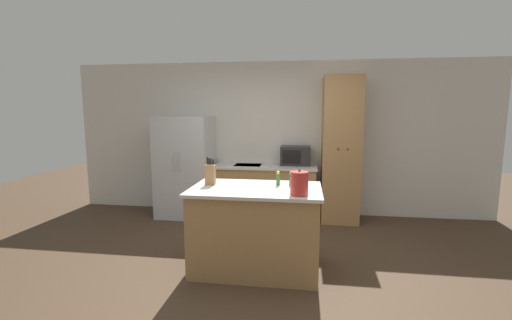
# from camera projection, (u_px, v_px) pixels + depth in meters

# --- Properties ---
(ground_plane) EXTENTS (14.00, 14.00, 0.00)m
(ground_plane) POSITION_uv_depth(u_px,v_px,m) (259.00, 271.00, 3.82)
(ground_plane) COLOR #423021
(wall_back) EXTENTS (7.20, 0.06, 2.60)m
(wall_back) POSITION_uv_depth(u_px,v_px,m) (277.00, 138.00, 5.92)
(wall_back) COLOR beige
(wall_back) RESTS_ON ground_plane
(refrigerator) EXTENTS (0.88, 0.77, 1.69)m
(refrigerator) POSITION_uv_depth(u_px,v_px,m) (186.00, 166.00, 5.80)
(refrigerator) COLOR #B7BABC
(refrigerator) RESTS_ON ground_plane
(back_counter) EXTENTS (1.69, 0.67, 0.88)m
(back_counter) POSITION_uv_depth(u_px,v_px,m) (265.00, 191.00, 5.72)
(back_counter) COLOR #9E7547
(back_counter) RESTS_ON ground_plane
(pantry_cabinet) EXTENTS (0.58, 0.63, 2.31)m
(pantry_cabinet) POSITION_uv_depth(u_px,v_px,m) (341.00, 150.00, 5.46)
(pantry_cabinet) COLOR #9E7547
(pantry_cabinet) RESTS_ON ground_plane
(kitchen_island) EXTENTS (1.43, 0.88, 0.94)m
(kitchen_island) POSITION_uv_depth(u_px,v_px,m) (256.00, 228.00, 3.82)
(kitchen_island) COLOR #9E7547
(kitchen_island) RESTS_ON ground_plane
(microwave) EXTENTS (0.48, 0.36, 0.31)m
(microwave) POSITION_uv_depth(u_px,v_px,m) (295.00, 156.00, 5.68)
(microwave) COLOR #232326
(microwave) RESTS_ON back_counter
(knife_block) EXTENTS (0.11, 0.08, 0.32)m
(knife_block) POSITION_uv_depth(u_px,v_px,m) (210.00, 174.00, 3.89)
(knife_block) COLOR #9E7547
(knife_block) RESTS_ON kitchen_island
(spice_bottle_tall_dark) EXTENTS (0.06, 0.06, 0.10)m
(spice_bottle_tall_dark) POSITION_uv_depth(u_px,v_px,m) (302.00, 181.00, 3.88)
(spice_bottle_tall_dark) COLOR #B2281E
(spice_bottle_tall_dark) RESTS_ON kitchen_island
(spice_bottle_short_red) EXTENTS (0.06, 0.06, 0.10)m
(spice_bottle_short_red) POSITION_uv_depth(u_px,v_px,m) (295.00, 183.00, 3.75)
(spice_bottle_short_red) COLOR beige
(spice_bottle_short_red) RESTS_ON kitchen_island
(spice_bottle_amber_oil) EXTENTS (0.04, 0.04, 0.16)m
(spice_bottle_amber_oil) POSITION_uv_depth(u_px,v_px,m) (278.00, 179.00, 3.87)
(spice_bottle_amber_oil) COLOR #337033
(spice_bottle_amber_oil) RESTS_ON kitchen_island
(spice_bottle_green_herb) EXTENTS (0.06, 0.06, 0.17)m
(spice_bottle_green_herb) POSITION_uv_depth(u_px,v_px,m) (292.00, 179.00, 3.86)
(spice_bottle_green_herb) COLOR #337033
(spice_bottle_green_herb) RESTS_ON kitchen_island
(spice_bottle_pale_salt) EXTENTS (0.06, 0.06, 0.09)m
(spice_bottle_pale_salt) POSITION_uv_depth(u_px,v_px,m) (302.00, 185.00, 3.71)
(spice_bottle_pale_salt) COLOR beige
(spice_bottle_pale_salt) RESTS_ON kitchen_island
(kettle) EXTENTS (0.18, 0.18, 0.26)m
(kettle) POSITION_uv_depth(u_px,v_px,m) (299.00, 183.00, 3.40)
(kettle) COLOR #B72D28
(kettle) RESTS_ON kitchen_island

